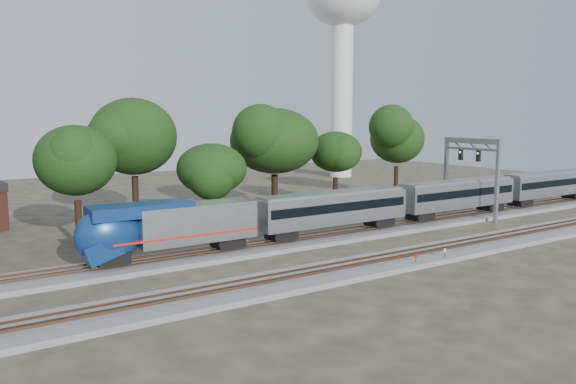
# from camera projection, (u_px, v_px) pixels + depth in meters

# --- Properties ---
(ground) EXTENTS (160.00, 160.00, 0.00)m
(ground) POSITION_uv_depth(u_px,v_px,m) (337.00, 258.00, 47.34)
(ground) COLOR #383328
(ground) RESTS_ON ground
(track_far) EXTENTS (160.00, 5.00, 0.73)m
(track_far) POSITION_uv_depth(u_px,v_px,m) (297.00, 242.00, 52.29)
(track_far) COLOR slate
(track_far) RESTS_ON ground
(track_near) EXTENTS (160.00, 5.00, 0.73)m
(track_near) POSITION_uv_depth(u_px,v_px,m) (368.00, 266.00, 43.99)
(track_near) COLOR slate
(track_near) RESTS_ON ground
(train) EXTENTS (85.89, 2.96, 4.36)m
(train) POSITION_uv_depth(u_px,v_px,m) (458.00, 194.00, 63.97)
(train) COLOR silver
(train) RESTS_ON ground
(switch_stand_red) EXTENTS (0.33, 0.08, 1.03)m
(switch_stand_red) POSITION_uv_depth(u_px,v_px,m) (416.00, 259.00, 44.38)
(switch_stand_red) COLOR #512D19
(switch_stand_red) RESTS_ON ground
(switch_stand_white) EXTENTS (0.37, 0.08, 1.16)m
(switch_stand_white) POSITION_uv_depth(u_px,v_px,m) (445.00, 253.00, 45.76)
(switch_stand_white) COLOR #512D19
(switch_stand_white) RESTS_ON ground
(switch_lever) EXTENTS (0.56, 0.42, 0.30)m
(switch_lever) POSITION_uv_depth(u_px,v_px,m) (443.00, 260.00, 46.04)
(switch_lever) COLOR #512D19
(switch_lever) RESTS_ON ground
(water_tower) EXTENTS (14.90, 14.90, 41.24)m
(water_tower) POSITION_uv_depth(u_px,v_px,m) (343.00, 17.00, 106.43)
(water_tower) COLOR silver
(water_tower) RESTS_ON ground
(signal_gantry) EXTENTS (0.65, 7.68, 9.35)m
(signal_gantry) POSITION_uv_depth(u_px,v_px,m) (471.00, 160.00, 64.52)
(signal_gantry) COLOR gray
(signal_gantry) RESTS_ON ground
(tree_2) EXTENTS (8.05, 8.05, 11.35)m
(tree_2) POSITION_uv_depth(u_px,v_px,m) (76.00, 161.00, 50.25)
(tree_2) COLOR black
(tree_2) RESTS_ON ground
(tree_3) EXTENTS (9.77, 9.77, 13.78)m
(tree_3) POSITION_uv_depth(u_px,v_px,m) (133.00, 137.00, 61.86)
(tree_3) COLOR black
(tree_3) RESTS_ON ground
(tree_4) EXTENTS (6.41, 6.41, 9.04)m
(tree_4) POSITION_uv_depth(u_px,v_px,m) (212.00, 169.00, 59.31)
(tree_4) COLOR black
(tree_4) RESTS_ON ground
(tree_5) EXTENTS (9.01, 9.01, 12.71)m
(tree_5) POSITION_uv_depth(u_px,v_px,m) (274.00, 141.00, 67.75)
(tree_5) COLOR black
(tree_5) RESTS_ON ground
(tree_6) EXTENTS (7.37, 7.37, 10.38)m
(tree_6) POSITION_uv_depth(u_px,v_px,m) (336.00, 152.00, 72.78)
(tree_6) COLOR black
(tree_6) RESTS_ON ground
(tree_7) EXTENTS (8.71, 8.71, 12.28)m
(tree_7) POSITION_uv_depth(u_px,v_px,m) (397.00, 139.00, 81.12)
(tree_7) COLOR black
(tree_7) RESTS_ON ground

